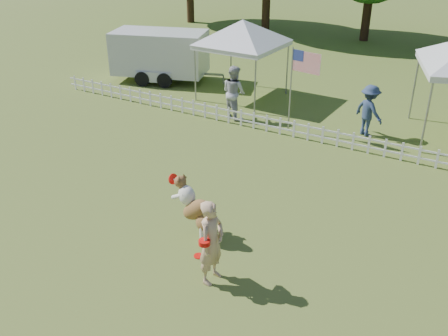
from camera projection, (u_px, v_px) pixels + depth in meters
name	position (u px, v px, depth m)	size (l,w,h in m)	color
ground	(196.00, 253.00, 10.91)	(120.00, 120.00, 0.00)	#49631F
picket_fence	(315.00, 133.00, 16.15)	(22.00, 0.08, 0.60)	silver
handler	(212.00, 242.00, 9.73)	(0.66, 0.43, 1.81)	tan
dog	(197.00, 210.00, 11.20)	(1.34, 0.45, 1.39)	brown
frisbee_on_turf	(199.00, 256.00, 10.81)	(0.22, 0.22, 0.02)	red
canopy_tent_left	(242.00, 60.00, 19.66)	(2.91, 2.91, 3.01)	silver
cargo_trailer	(160.00, 56.00, 21.94)	(5.01, 2.20, 2.20)	silver
flag_pole	(290.00, 91.00, 16.48)	(1.10, 0.11, 2.87)	gray
spectator_a	(234.00, 92.00, 17.82)	(0.94, 0.73, 1.93)	#A6A7AC
spectator_b	(369.00, 111.00, 16.43)	(1.12, 0.64, 1.73)	navy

